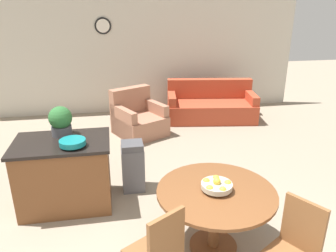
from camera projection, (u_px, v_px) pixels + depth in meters
wall_back at (133, 56)px, 7.74m from camera, size 8.00×0.09×2.70m
dining_table at (216, 204)px, 3.45m from camera, size 1.25×1.25×0.73m
dining_chair_near_left at (158, 250)px, 2.88m from camera, size 0.58×0.58×0.94m
dining_chair_near_right at (294, 247)px, 2.92m from camera, size 0.58×0.58×0.94m
fruit_bowl at (217, 185)px, 3.37m from camera, size 0.32×0.32×0.15m
kitchen_island at (65, 173)px, 4.26m from camera, size 1.20×0.80×0.92m
teal_bowl at (73, 142)px, 3.93m from camera, size 0.31×0.31×0.09m
potted_plant at (61, 121)px, 4.22m from camera, size 0.30×0.30×0.39m
trash_bin at (133, 166)px, 4.67m from camera, size 0.31×0.31×0.73m
couch at (211, 106)px, 7.53m from camera, size 2.08×1.20×0.87m
armchair at (138, 120)px, 6.66m from camera, size 1.18×1.20×0.91m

